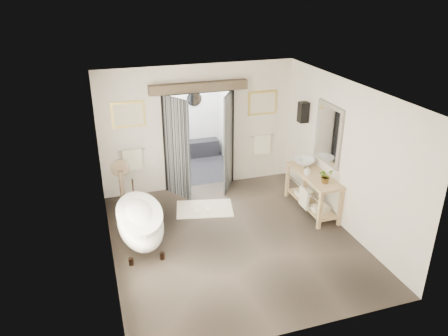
{
  "coord_description": "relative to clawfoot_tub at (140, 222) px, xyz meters",
  "views": [
    {
      "loc": [
        -2.34,
        -6.71,
        4.65
      ],
      "look_at": [
        0.0,
        0.6,
        1.25
      ],
      "focal_mm": 35.0,
      "sensor_mm": 36.0,
      "label": 1
    }
  ],
  "objects": [
    {
      "name": "soap_bottle_b",
      "position": [
        3.64,
        0.74,
        0.49
      ],
      "size": [
        0.17,
        0.17,
        0.17
      ],
      "primitive_type": "imported",
      "rotation": [
        0.0,
        0.0,
        -0.36
      ],
      "color": "gray",
      "rests_on": "vanity"
    },
    {
      "name": "shower_room",
      "position": [
        1.69,
        3.54,
        0.46
      ],
      "size": [
        2.22,
        2.01,
        2.51
      ],
      "color": "black",
      "rests_on": "ground_plane"
    },
    {
      "name": "vanity",
      "position": [
        3.64,
        0.13,
        0.06
      ],
      "size": [
        0.57,
        1.6,
        0.85
      ],
      "color": "tan",
      "rests_on": "ground_plane"
    },
    {
      "name": "clawfoot_tub",
      "position": [
        0.0,
        0.0,
        0.0
      ],
      "size": [
        0.84,
        1.87,
        0.91
      ],
      "color": "black",
      "rests_on": "ground_plane"
    },
    {
      "name": "slippers",
      "position": [
        1.39,
        0.78,
        -0.41
      ],
      "size": [
        0.37,
        0.27,
        0.05
      ],
      "color": "silver",
      "rests_on": "rug"
    },
    {
      "name": "room_shell",
      "position": [
        1.66,
        -0.56,
        1.41
      ],
      "size": [
        4.52,
        5.02,
        2.91
      ],
      "color": "silver",
      "rests_on": "ground_plane"
    },
    {
      "name": "plant",
      "position": [
        3.66,
        -0.31,
        0.55
      ],
      "size": [
        0.32,
        0.29,
        0.3
      ],
      "primitive_type": "imported",
      "rotation": [
        0.0,
        0.0,
        0.24
      ],
      "color": "gray",
      "rests_on": "vanity"
    },
    {
      "name": "rug",
      "position": [
        1.48,
        0.87,
        -0.44
      ],
      "size": [
        1.35,
        1.04,
        0.01
      ],
      "primitive_type": "cube",
      "rotation": [
        0.0,
        0.0,
        -0.22
      ],
      "color": "beige",
      "rests_on": "ground_plane"
    },
    {
      "name": "pedestal_mirror",
      "position": [
        -0.2,
        1.14,
        0.1
      ],
      "size": [
        0.38,
        0.24,
        1.27
      ],
      "color": "brown",
      "rests_on": "ground_plane"
    },
    {
      "name": "back_wall_dressing",
      "position": [
        1.69,
        1.86,
        1.12
      ],
      "size": [
        3.82,
        0.75,
        2.52
      ],
      "color": "black",
      "rests_on": "ground_plane"
    },
    {
      "name": "basin",
      "position": [
        3.65,
        0.58,
        0.49
      ],
      "size": [
        0.52,
        0.52,
        0.17
      ],
      "primitive_type": "imported",
      "rotation": [
        0.0,
        0.0,
        -0.07
      ],
      "color": "white",
      "rests_on": "vanity"
    },
    {
      "name": "ground_plane",
      "position": [
        1.69,
        -0.45,
        -0.45
      ],
      "size": [
        5.0,
        5.0,
        0.0
      ],
      "primitive_type": "plane",
      "color": "brown"
    },
    {
      "name": "soap_bottle_a",
      "position": [
        3.51,
        0.17,
        0.49
      ],
      "size": [
        0.1,
        0.1,
        0.18
      ],
      "primitive_type": "imported",
      "rotation": [
        0.0,
        0.0,
        0.31
      ],
      "color": "gray",
      "rests_on": "vanity"
    }
  ]
}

